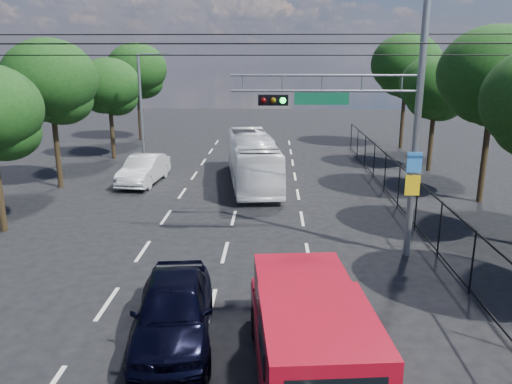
{
  "coord_description": "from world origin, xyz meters",
  "views": [
    {
      "loc": [
        1.74,
        -8.79,
        6.83
      ],
      "look_at": [
        1.2,
        6.06,
        2.8
      ],
      "focal_mm": 35.0,
      "sensor_mm": 36.0,
      "label": 1
    }
  ],
  "objects_px": {
    "red_pickup": "(309,334)",
    "white_van": "(144,170)",
    "white_bus": "(252,159)",
    "navy_hatchback": "(173,310)",
    "signal_mast": "(381,107)"
  },
  "relations": [
    {
      "from": "red_pickup",
      "to": "white_van",
      "type": "height_order",
      "value": "red_pickup"
    },
    {
      "from": "red_pickup",
      "to": "white_bus",
      "type": "distance_m",
      "value": 17.78
    },
    {
      "from": "red_pickup",
      "to": "navy_hatchback",
      "type": "height_order",
      "value": "red_pickup"
    },
    {
      "from": "navy_hatchback",
      "to": "white_van",
      "type": "xyz_separation_m",
      "value": [
        -4.79,
        15.85,
        -0.03
      ]
    },
    {
      "from": "signal_mast",
      "to": "white_van",
      "type": "height_order",
      "value": "signal_mast"
    },
    {
      "from": "white_van",
      "to": "red_pickup",
      "type": "bearing_deg",
      "value": -60.01
    },
    {
      "from": "white_bus",
      "to": "white_van",
      "type": "relative_size",
      "value": 2.06
    },
    {
      "from": "navy_hatchback",
      "to": "white_bus",
      "type": "height_order",
      "value": "white_bus"
    },
    {
      "from": "navy_hatchback",
      "to": "white_bus",
      "type": "distance_m",
      "value": 16.1
    },
    {
      "from": "red_pickup",
      "to": "white_bus",
      "type": "xyz_separation_m",
      "value": [
        -1.96,
        17.67,
        0.17
      ]
    },
    {
      "from": "signal_mast",
      "to": "white_van",
      "type": "xyz_separation_m",
      "value": [
        -10.78,
        10.09,
        -4.46
      ]
    },
    {
      "from": "signal_mast",
      "to": "white_bus",
      "type": "relative_size",
      "value": 0.98
    },
    {
      "from": "navy_hatchback",
      "to": "white_bus",
      "type": "bearing_deg",
      "value": 79.14
    },
    {
      "from": "signal_mast",
      "to": "white_bus",
      "type": "distance_m",
      "value": 11.97
    },
    {
      "from": "signal_mast",
      "to": "red_pickup",
      "type": "distance_m",
      "value": 8.88
    }
  ]
}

